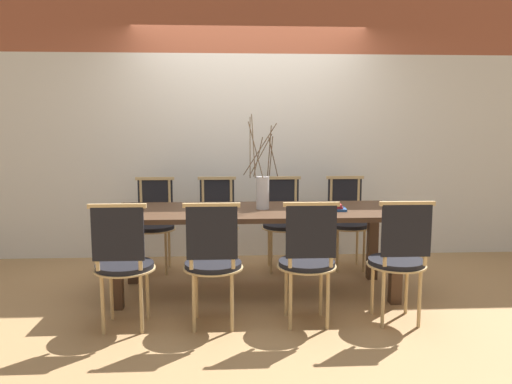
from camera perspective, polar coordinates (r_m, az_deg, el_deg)
The scene contains 13 objects.
ground_plane at distance 4.47m, azimuth 0.00°, elevation -11.38°, with size 16.00×16.00×0.00m, color #A87F51.
wall_rear at distance 5.50m, azimuth -0.74°, elevation 9.15°, with size 12.00×0.06×3.20m.
dining_table at distance 4.30m, azimuth 0.00°, elevation -3.26°, with size 2.46×0.88×0.74m.
chair_near_leftend at distance 3.68m, azimuth -14.96°, elevation -7.55°, with size 0.44×0.44×0.93m.
chair_near_left at distance 3.60m, azimuth -4.95°, elevation -7.64°, with size 0.44×0.44×0.93m.
chair_near_center at distance 3.65m, azimuth 5.94°, elevation -7.47°, with size 0.44×0.44×0.93m.
chair_near_right at distance 3.81m, azimuth 16.02°, elevation -7.08°, with size 0.44×0.44×0.93m.
chair_far_leftend at distance 5.10m, azimuth -11.57°, elevation -3.22°, with size 0.44×0.44×0.93m.
chair_far_left at distance 5.05m, azimuth -4.48°, elevation -3.20°, with size 0.44×0.44×0.93m.
chair_far_center at distance 5.08m, azimuth 3.10°, elevation -3.13°, with size 0.44×0.44×0.93m.
chair_far_right at distance 5.19m, azimuth 10.37°, elevation -3.00°, with size 0.44×0.44×0.93m.
vase_centerpiece at distance 4.28m, azimuth 0.75°, elevation 0.24°, with size 0.30×0.30×0.81m.
book_stack at distance 4.28m, azimuth 8.48°, elevation -1.73°, with size 0.27×0.20×0.06m.
Camera 1 is at (-0.23, -4.22, 1.46)m, focal length 35.00 mm.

